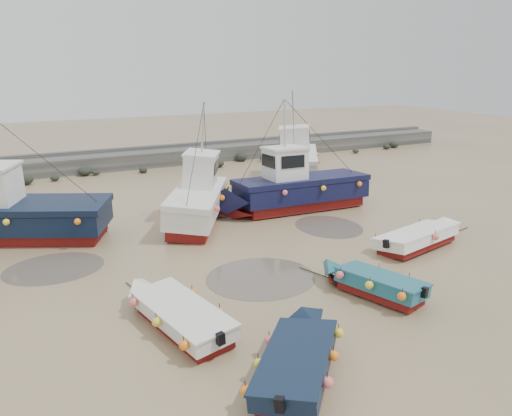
{
  "coord_description": "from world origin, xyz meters",
  "views": [
    {
      "loc": [
        -9.83,
        -17.74,
        8.16
      ],
      "look_at": [
        0.43,
        2.9,
        1.4
      ],
      "focal_mm": 35.0,
      "sensor_mm": 36.0,
      "label": 1
    }
  ],
  "objects_px": {
    "cabin_boat_1": "(197,196)",
    "cabin_boat_2": "(292,188)",
    "person": "(103,233)",
    "dinghy_0": "(177,310)",
    "cabin_boat_3": "(297,159)",
    "cabin_boat_0": "(8,213)",
    "dinghy_2": "(372,280)",
    "dinghy_3": "(423,235)",
    "dinghy_1": "(301,356)"
  },
  "relations": [
    {
      "from": "dinghy_2",
      "to": "cabin_boat_1",
      "type": "bearing_deg",
      "value": 83.86
    },
    {
      "from": "cabin_boat_1",
      "to": "cabin_boat_2",
      "type": "xyz_separation_m",
      "value": [
        5.5,
        -0.52,
        -0.04
      ]
    },
    {
      "from": "cabin_boat_3",
      "to": "person",
      "type": "distance_m",
      "value": 16.67
    },
    {
      "from": "cabin_boat_3",
      "to": "dinghy_0",
      "type": "bearing_deg",
      "value": -99.07
    },
    {
      "from": "dinghy_2",
      "to": "cabin_boat_3",
      "type": "bearing_deg",
      "value": 47.64
    },
    {
      "from": "dinghy_1",
      "to": "dinghy_0",
      "type": "bearing_deg",
      "value": 160.76
    },
    {
      "from": "dinghy_2",
      "to": "cabin_boat_1",
      "type": "xyz_separation_m",
      "value": [
        -2.62,
        11.17,
        0.79
      ]
    },
    {
      "from": "cabin_boat_0",
      "to": "cabin_boat_2",
      "type": "xyz_separation_m",
      "value": [
        14.51,
        -1.73,
        0.01
      ]
    },
    {
      "from": "dinghy_2",
      "to": "cabin_boat_0",
      "type": "height_order",
      "value": "cabin_boat_0"
    },
    {
      "from": "dinghy_2",
      "to": "cabin_boat_2",
      "type": "height_order",
      "value": "cabin_boat_2"
    },
    {
      "from": "dinghy_3",
      "to": "cabin_boat_0",
      "type": "xyz_separation_m",
      "value": [
        -16.91,
        9.5,
        0.77
      ]
    },
    {
      "from": "cabin_boat_1",
      "to": "cabin_boat_2",
      "type": "height_order",
      "value": "same"
    },
    {
      "from": "dinghy_0",
      "to": "cabin_boat_0",
      "type": "xyz_separation_m",
      "value": [
        -4.62,
        11.41,
        0.77
      ]
    },
    {
      "from": "dinghy_1",
      "to": "cabin_boat_3",
      "type": "relative_size",
      "value": 0.53
    },
    {
      "from": "dinghy_1",
      "to": "cabin_boat_3",
      "type": "height_order",
      "value": "cabin_boat_3"
    },
    {
      "from": "cabin_boat_0",
      "to": "person",
      "type": "xyz_separation_m",
      "value": [
        4.1,
        -0.98,
        -1.3
      ]
    },
    {
      "from": "cabin_boat_3",
      "to": "cabin_boat_1",
      "type": "bearing_deg",
      "value": -114.57
    },
    {
      "from": "dinghy_0",
      "to": "cabin_boat_1",
      "type": "relative_size",
      "value": 0.72
    },
    {
      "from": "dinghy_0",
      "to": "dinghy_3",
      "type": "xyz_separation_m",
      "value": [
        12.29,
        1.91,
        -0.0
      ]
    },
    {
      "from": "dinghy_3",
      "to": "cabin_boat_2",
      "type": "relative_size",
      "value": 0.62
    },
    {
      "from": "dinghy_3",
      "to": "person",
      "type": "bearing_deg",
      "value": -136.39
    },
    {
      "from": "dinghy_0",
      "to": "cabin_boat_1",
      "type": "xyz_separation_m",
      "value": [
        4.4,
        10.2,
        0.81
      ]
    },
    {
      "from": "dinghy_3",
      "to": "dinghy_2",
      "type": "bearing_deg",
      "value": -74.13
    },
    {
      "from": "dinghy_2",
      "to": "cabin_boat_0",
      "type": "xyz_separation_m",
      "value": [
        -11.64,
        12.38,
        0.74
      ]
    },
    {
      "from": "cabin_boat_3",
      "to": "dinghy_2",
      "type": "bearing_deg",
      "value": -81.41
    },
    {
      "from": "dinghy_1",
      "to": "dinghy_2",
      "type": "height_order",
      "value": "same"
    },
    {
      "from": "dinghy_0",
      "to": "dinghy_1",
      "type": "bearing_deg",
      "value": -72.73
    },
    {
      "from": "dinghy_1",
      "to": "cabin_boat_3",
      "type": "bearing_deg",
      "value": 101.17
    },
    {
      "from": "cabin_boat_0",
      "to": "cabin_boat_3",
      "type": "bearing_deg",
      "value": -48.47
    },
    {
      "from": "person",
      "to": "dinghy_1",
      "type": "bearing_deg",
      "value": 87.17
    },
    {
      "from": "dinghy_0",
      "to": "cabin_boat_0",
      "type": "distance_m",
      "value": 12.33
    },
    {
      "from": "dinghy_1",
      "to": "cabin_boat_2",
      "type": "bearing_deg",
      "value": 102.44
    },
    {
      "from": "cabin_boat_0",
      "to": "person",
      "type": "distance_m",
      "value": 4.41
    },
    {
      "from": "cabin_boat_1",
      "to": "dinghy_3",
      "type": "bearing_deg",
      "value": -16.89
    },
    {
      "from": "cabin_boat_0",
      "to": "cabin_boat_2",
      "type": "height_order",
      "value": "same"
    },
    {
      "from": "dinghy_0",
      "to": "cabin_boat_0",
      "type": "height_order",
      "value": "cabin_boat_0"
    },
    {
      "from": "cabin_boat_1",
      "to": "person",
      "type": "distance_m",
      "value": 5.11
    },
    {
      "from": "dinghy_0",
      "to": "dinghy_2",
      "type": "height_order",
      "value": "same"
    },
    {
      "from": "dinghy_0",
      "to": "person",
      "type": "distance_m",
      "value": 10.45
    },
    {
      "from": "dinghy_0",
      "to": "cabin_boat_3",
      "type": "bearing_deg",
      "value": 37.68
    },
    {
      "from": "cabin_boat_1",
      "to": "cabin_boat_3",
      "type": "bearing_deg",
      "value": 63.36
    },
    {
      "from": "cabin_boat_2",
      "to": "person",
      "type": "distance_m",
      "value": 10.53
    },
    {
      "from": "dinghy_2",
      "to": "cabin_boat_3",
      "type": "height_order",
      "value": "cabin_boat_3"
    },
    {
      "from": "cabin_boat_2",
      "to": "cabin_boat_3",
      "type": "relative_size",
      "value": 1.12
    },
    {
      "from": "cabin_boat_1",
      "to": "person",
      "type": "height_order",
      "value": "cabin_boat_1"
    },
    {
      "from": "cabin_boat_2",
      "to": "cabin_boat_3",
      "type": "xyz_separation_m",
      "value": [
        4.8,
        7.42,
        0.01
      ]
    },
    {
      "from": "cabin_boat_2",
      "to": "cabin_boat_1",
      "type": "bearing_deg",
      "value": 87.09
    },
    {
      "from": "cabin_boat_1",
      "to": "cabin_boat_2",
      "type": "bearing_deg",
      "value": 24.16
    },
    {
      "from": "dinghy_3",
      "to": "person",
      "type": "xyz_separation_m",
      "value": [
        -12.81,
        8.52,
        -0.53
      ]
    },
    {
      "from": "dinghy_1",
      "to": "cabin_boat_1",
      "type": "bearing_deg",
      "value": 123.02
    }
  ]
}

